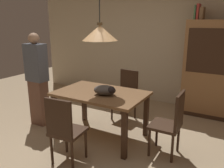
# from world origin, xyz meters

# --- Properties ---
(ground) EXTENTS (10.00, 10.00, 0.00)m
(ground) POSITION_xyz_m (0.00, 0.00, 0.00)
(ground) COLOR tan
(back_wall) EXTENTS (6.40, 0.10, 2.90)m
(back_wall) POSITION_xyz_m (0.00, 2.65, 1.45)
(back_wall) COLOR beige
(back_wall) RESTS_ON ground
(dining_table) EXTENTS (1.40, 0.90, 0.75)m
(dining_table) POSITION_xyz_m (-0.15, 0.50, 0.65)
(dining_table) COLOR brown
(dining_table) RESTS_ON ground
(chair_far_back) EXTENTS (0.44, 0.44, 0.93)m
(chair_far_back) POSITION_xyz_m (-0.14, 1.38, 0.51)
(chair_far_back) COLOR #382316
(chair_far_back) RESTS_ON ground
(chair_right_side) EXTENTS (0.40, 0.40, 0.93)m
(chair_right_side) POSITION_xyz_m (0.98, 0.51, 0.51)
(chair_right_side) COLOR #382316
(chair_right_side) RESTS_ON ground
(chair_near_front) EXTENTS (0.43, 0.43, 0.93)m
(chair_near_front) POSITION_xyz_m (-0.14, -0.37, 0.51)
(chair_near_front) COLOR #382316
(chair_near_front) RESTS_ON ground
(cat_sleeping) EXTENTS (0.40, 0.30, 0.16)m
(cat_sleeping) POSITION_xyz_m (-0.02, 0.43, 0.83)
(cat_sleeping) COLOR #4C4742
(cat_sleeping) RESTS_ON dining_table
(pendant_lamp) EXTENTS (0.52, 0.52, 1.30)m
(pendant_lamp) POSITION_xyz_m (-0.15, 0.50, 1.66)
(pendant_lamp) COLOR #E0A86B
(hutch_bookcase) EXTENTS (1.12, 0.45, 1.85)m
(hutch_bookcase) POSITION_xyz_m (1.26, 2.32, 0.89)
(hutch_bookcase) COLOR olive
(hutch_bookcase) RESTS_ON ground
(book_green_slim) EXTENTS (0.03, 0.20, 0.26)m
(book_green_slim) POSITION_xyz_m (0.82, 2.32, 1.98)
(book_green_slim) COLOR #427A4C
(book_green_slim) RESTS_ON hutch_bookcase
(book_red_tall) EXTENTS (0.04, 0.22, 0.28)m
(book_red_tall) POSITION_xyz_m (0.87, 2.32, 1.99)
(book_red_tall) COLOR #B73833
(book_red_tall) RESTS_ON hutch_bookcase
(book_brown_thick) EXTENTS (0.06, 0.24, 0.22)m
(book_brown_thick) POSITION_xyz_m (0.94, 2.32, 1.96)
(book_brown_thick) COLOR brown
(book_brown_thick) RESTS_ON hutch_bookcase
(person_standing) EXTENTS (0.36, 0.22, 1.64)m
(person_standing) POSITION_xyz_m (-1.37, 0.36, 0.82)
(person_standing) COLOR brown
(person_standing) RESTS_ON ground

